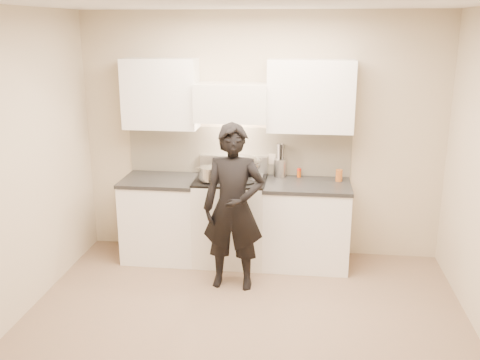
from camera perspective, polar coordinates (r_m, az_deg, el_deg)
name	(u,v)px	position (r m, az deg, el deg)	size (l,w,h in m)	color
ground_plane	(242,329)	(4.81, 0.25, -15.57)	(4.00, 4.00, 0.00)	#82654D
room_shell	(241,139)	(4.57, 0.11, 4.36)	(4.04, 3.54, 2.70)	#C3B396
stove	(231,219)	(5.92, -1.01, -4.22)	(0.76, 0.65, 0.96)	white
counter_right	(306,224)	(5.87, 7.06, -4.65)	(0.92, 0.67, 0.92)	white
counter_left	(162,218)	(6.07, -8.33, -3.98)	(0.82, 0.67, 0.92)	white
wok	(243,164)	(5.86, 0.31, 1.68)	(0.41, 0.51, 0.33)	#B6B6B6
stock_pot	(210,174)	(5.64, -3.26, 0.68)	(0.31, 0.24, 0.14)	#B6B6B6
utensil_crock	(280,166)	(5.94, 4.27, 1.46)	(0.14, 0.14, 0.37)	#BEBEBE
spice_jar	(299,173)	(5.94, 6.31, 0.78)	(0.04, 0.04, 0.10)	#C24909
oil_glass	(339,175)	(5.84, 10.52, 0.49)	(0.07, 0.07, 0.13)	#A95821
person	(233,208)	(5.21, -0.70, -2.97)	(0.60, 0.40, 1.65)	black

